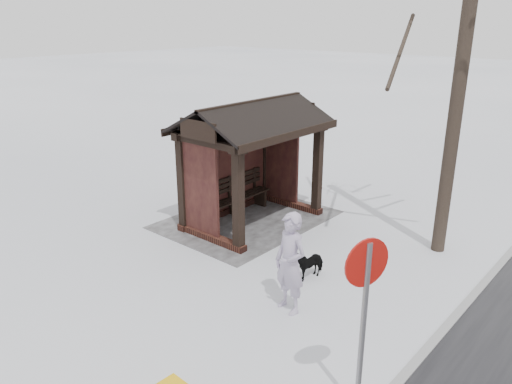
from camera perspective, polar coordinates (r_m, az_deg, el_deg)
ground at (r=12.75m, az=-0.34°, el=-3.40°), size 120.00×120.00×0.00m
kerb at (r=10.36m, az=23.63°, el=-10.78°), size 120.00×0.15×0.06m
trampled_patch at (r=12.87m, az=-1.01°, el=-3.15°), size 4.20×3.20×0.02m
bus_shelter at (r=12.18m, az=-0.93°, el=6.23°), size 3.60×2.40×3.09m
pedestrian at (r=8.70m, az=3.93°, el=-8.12°), size 0.56×0.74×1.84m
dog at (r=10.09m, az=5.91°, el=-8.04°), size 0.76×0.43×0.61m
road_sign at (r=6.31m, az=12.31°, el=-11.05°), size 0.60×0.27×2.48m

